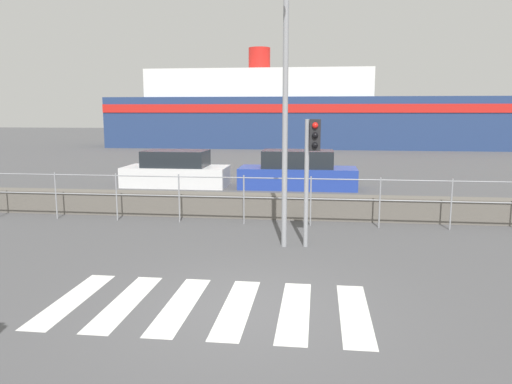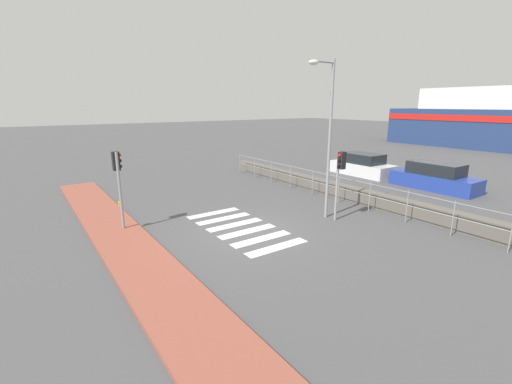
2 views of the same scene
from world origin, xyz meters
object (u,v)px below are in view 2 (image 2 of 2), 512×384
Objects in this scene: traffic_light_near at (118,175)px; traffic_light_far at (340,171)px; parked_car_blue at (434,178)px; streetlamp at (326,123)px; parked_car_white at (363,166)px.

traffic_light_far is (3.87, 7.46, -0.06)m from traffic_light_near.
traffic_light_far is 0.62× the size of parked_car_blue.
streetlamp reaches higher than parked_car_blue.
parked_car_white is at bearing 119.27° from streetlamp.
traffic_light_near is at bearing -83.96° from parked_car_white.
traffic_light_near is 1.05× the size of traffic_light_far.
parked_car_blue is (-0.06, 8.90, -3.27)m from streetlamp.
streetlamp is (-0.59, -0.27, 1.82)m from traffic_light_far.
parked_car_blue is (-0.65, 8.63, -1.45)m from traffic_light_far.
parked_car_white is at bearing -180.00° from parked_car_blue.
streetlamp is at bearing -60.73° from parked_car_white.
streetlamp reaches higher than traffic_light_far.
parked_car_white is (-1.70, 16.09, -1.53)m from traffic_light_near.
parked_car_blue is (3.22, 16.09, -1.51)m from traffic_light_near.
streetlamp is (3.28, 7.19, 1.76)m from traffic_light_near.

